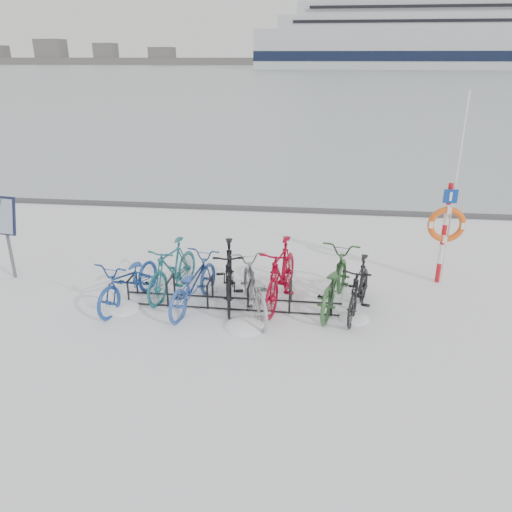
{
  "coord_description": "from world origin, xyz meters",
  "views": [
    {
      "loc": [
        1.44,
        -7.89,
        4.15
      ],
      "look_at": [
        0.4,
        0.6,
        0.71
      ],
      "focal_mm": 35.0,
      "sensor_mm": 36.0,
      "label": 1
    }
  ],
  "objects_px": {
    "bike_rack": "(230,295)",
    "info_board": "(3,220)",
    "lifebuoy_station": "(446,224)",
    "cruise_ferry": "(470,28)"
  },
  "relations": [
    {
      "from": "bike_rack",
      "to": "lifebuoy_station",
      "type": "relative_size",
      "value": 1.11
    },
    {
      "from": "bike_rack",
      "to": "cruise_ferry",
      "type": "height_order",
      "value": "cruise_ferry"
    },
    {
      "from": "bike_rack",
      "to": "info_board",
      "type": "distance_m",
      "value": 4.66
    },
    {
      "from": "bike_rack",
      "to": "lifebuoy_station",
      "type": "height_order",
      "value": "lifebuoy_station"
    },
    {
      "from": "lifebuoy_station",
      "to": "cruise_ferry",
      "type": "distance_m",
      "value": 190.65
    },
    {
      "from": "lifebuoy_station",
      "to": "cruise_ferry",
      "type": "bearing_deg",
      "value": 75.69
    },
    {
      "from": "lifebuoy_station",
      "to": "info_board",
      "type": "bearing_deg",
      "value": -174.75
    },
    {
      "from": "bike_rack",
      "to": "cruise_ferry",
      "type": "relative_size",
      "value": 0.03
    },
    {
      "from": "info_board",
      "to": "cruise_ferry",
      "type": "relative_size",
      "value": 0.01
    },
    {
      "from": "lifebuoy_station",
      "to": "bike_rack",
      "type": "bearing_deg",
      "value": -160.5
    }
  ]
}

